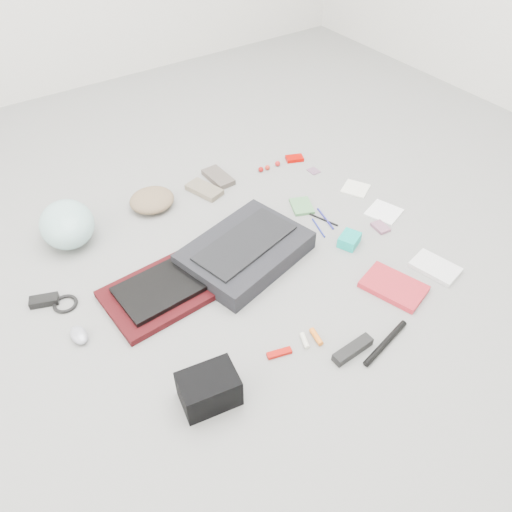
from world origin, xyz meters
TOP-DOWN VIEW (x-y plane):
  - ground_plane at (0.00, 0.00)m, footprint 4.00×4.00m
  - messenger_bag at (-0.01, 0.06)m, footprint 0.56×0.46m
  - bag_flap at (-0.01, 0.06)m, footprint 0.46×0.29m
  - laptop_sleeve at (-0.40, 0.07)m, footprint 0.42×0.33m
  - laptop at (-0.40, 0.07)m, footprint 0.32×0.24m
  - bike_helmet at (-0.57, 0.58)m, footprint 0.27×0.31m
  - beanie at (-0.18, 0.59)m, footprint 0.22×0.21m
  - mitten_left at (0.08, 0.55)m, footprint 0.14×0.19m
  - mitten_right at (0.19, 0.61)m, footprint 0.09×0.18m
  - power_brick at (-0.77, 0.28)m, footprint 0.11×0.08m
  - cable_coil at (-0.71, 0.22)m, footprint 0.12×0.12m
  - mouse at (-0.72, 0.04)m, footprint 0.06×0.09m
  - camera_bag at (-0.46, -0.42)m, footprint 0.20×0.15m
  - multitool at (-0.18, -0.41)m, footprint 0.09×0.05m
  - toiletry_tube_white at (-0.08, -0.42)m, footprint 0.04×0.07m
  - toiletry_tube_orange at (-0.03, -0.43)m, footprint 0.03×0.07m
  - u_lock at (0.03, -0.54)m, footprint 0.16×0.05m
  - bike_pump at (0.15, -0.58)m, footprint 0.24×0.08m
  - book_red at (0.37, -0.41)m, footprint 0.22×0.27m
  - book_white at (0.58, -0.42)m, footprint 0.16×0.20m
  - notepad at (0.39, 0.20)m, footprint 0.13×0.15m
  - pen_blue at (0.36, 0.04)m, footprint 0.04×0.13m
  - pen_black at (0.41, 0.07)m, footprint 0.06×0.14m
  - pen_navy at (0.42, 0.07)m, footprint 0.04×0.15m
  - accordion_wallet at (0.40, -0.12)m, footprint 0.12×0.11m
  - card_deck at (0.58, -0.12)m, footprint 0.06×0.08m
  - napkin_top at (0.69, 0.16)m, footprint 0.16×0.16m
  - napkin_bottom at (0.67, -0.05)m, footprint 0.17×0.17m
  - lollipop_a at (0.40, 0.54)m, footprint 0.03×0.03m
  - lollipop_b at (0.44, 0.54)m, footprint 0.03×0.03m
  - lollipop_c at (0.50, 0.54)m, footprint 0.03×0.03m
  - altoids_tin at (0.60, 0.53)m, footprint 0.10×0.08m
  - stamp_sheet at (0.62, 0.40)m, footprint 0.05×0.06m

SIDE VIEW (x-z plane):
  - ground_plane at x=0.00m, z-range 0.00..0.00m
  - stamp_sheet at x=0.62m, z-range 0.00..0.00m
  - napkin_top at x=0.69m, z-range 0.00..0.01m
  - pen_blue at x=0.36m, z-range 0.00..0.01m
  - napkin_bottom at x=0.67m, z-range 0.00..0.01m
  - pen_black at x=0.41m, z-range 0.00..0.01m
  - pen_navy at x=0.42m, z-range 0.00..0.01m
  - cable_coil at x=-0.71m, z-range 0.00..0.01m
  - multitool at x=-0.18m, z-range 0.00..0.01m
  - notepad at x=0.39m, z-range 0.00..0.01m
  - card_deck at x=0.58m, z-range 0.00..0.01m
  - toiletry_tube_white at x=-0.08m, z-range 0.00..0.02m
  - altoids_tin at x=0.60m, z-range 0.00..0.02m
  - book_white at x=0.58m, z-range 0.00..0.02m
  - toiletry_tube_orange at x=-0.03m, z-range 0.00..0.02m
  - bike_pump at x=0.15m, z-range 0.00..0.02m
  - book_red at x=0.37m, z-range 0.00..0.02m
  - lollipop_b at x=0.44m, z-range 0.00..0.03m
  - mitten_left at x=0.08m, z-range 0.00..0.03m
  - mitten_right at x=0.19m, z-range 0.00..0.03m
  - lollipop_a at x=0.40m, z-range 0.00..0.03m
  - lollipop_c at x=0.50m, z-range 0.00..0.03m
  - laptop_sleeve at x=-0.40m, z-range 0.00..0.03m
  - power_brick at x=-0.77m, z-range 0.00..0.03m
  - u_lock at x=0.03m, z-range 0.00..0.03m
  - mouse at x=-0.72m, z-range 0.00..0.03m
  - accordion_wallet at x=0.40m, z-range 0.00..0.05m
  - beanie at x=-0.18m, z-range 0.00..0.07m
  - laptop at x=-0.40m, z-range 0.03..0.05m
  - messenger_bag at x=-0.01m, z-range 0.00..0.08m
  - camera_bag at x=-0.46m, z-range 0.00..0.12m
  - bike_helmet at x=-0.57m, z-range 0.00..0.17m
  - bag_flap at x=-0.01m, z-range 0.08..0.09m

